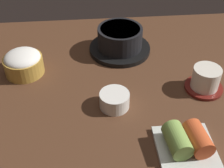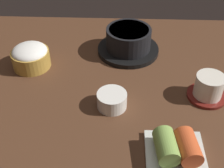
% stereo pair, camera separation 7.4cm
% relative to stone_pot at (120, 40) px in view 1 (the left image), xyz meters
% --- Properties ---
extents(dining_table, '(1.00, 0.76, 0.02)m').
position_rel_stone_pot_xyz_m(dining_table, '(-0.06, -0.17, -0.05)').
color(dining_table, '#4C2D1C').
rests_on(dining_table, ground).
extents(stone_pot, '(0.18, 0.18, 0.08)m').
position_rel_stone_pot_xyz_m(stone_pot, '(0.00, 0.00, 0.00)').
color(stone_pot, black).
rests_on(stone_pot, dining_table).
extents(rice_bowl, '(0.10, 0.10, 0.07)m').
position_rel_stone_pot_xyz_m(rice_bowl, '(-0.27, -0.08, -0.00)').
color(rice_bowl, '#B78C38').
rests_on(rice_bowl, dining_table).
extents(tea_cup_with_saucer, '(0.10, 0.10, 0.06)m').
position_rel_stone_pot_xyz_m(tea_cup_with_saucer, '(0.20, -0.20, -0.01)').
color(tea_cup_with_saucer, maroon).
rests_on(tea_cup_with_saucer, dining_table).
extents(banchan_cup_center, '(0.07, 0.07, 0.04)m').
position_rel_stone_pot_xyz_m(banchan_cup_center, '(-0.04, -0.24, -0.01)').
color(banchan_cup_center, white).
rests_on(banchan_cup_center, dining_table).
extents(kimchi_plate, '(0.12, 0.12, 0.05)m').
position_rel_stone_pot_xyz_m(kimchi_plate, '(0.10, -0.38, -0.01)').
color(kimchi_plate, silver).
rests_on(kimchi_plate, dining_table).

